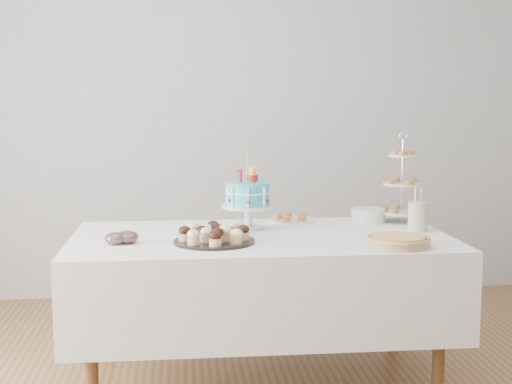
{
  "coord_description": "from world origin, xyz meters",
  "views": [
    {
      "loc": [
        -0.4,
        -3.26,
        1.46
      ],
      "look_at": [
        -0.03,
        0.3,
        0.99
      ],
      "focal_mm": 50.0,
      "sensor_mm": 36.0,
      "label": 1
    }
  ],
  "objects": [
    {
      "name": "jam_bowl_a",
      "position": [
        -0.72,
        0.15,
        0.8
      ],
      "size": [
        0.1,
        0.1,
        0.06
      ],
      "color": "silver",
      "rests_on": "table"
    },
    {
      "name": "walls",
      "position": [
        0.0,
        0.0,
        1.35
      ],
      "size": [
        5.04,
        4.04,
        2.7
      ],
      "color": "#A8AAAD",
      "rests_on": "floor"
    },
    {
      "name": "cupcake_tray",
      "position": [
        -0.25,
        0.14,
        0.81
      ],
      "size": [
        0.39,
        0.39,
        0.09
      ],
      "color": "black",
      "rests_on": "table"
    },
    {
      "name": "utensil_pitcher",
      "position": [
        0.84,
        0.34,
        0.85
      ],
      "size": [
        0.11,
        0.1,
        0.23
      ],
      "rotation": [
        0.0,
        0.0,
        0.35
      ],
      "color": "silver",
      "rests_on": "table"
    },
    {
      "name": "jam_bowl_b",
      "position": [
        -0.66,
        0.16,
        0.8
      ],
      "size": [
        0.11,
        0.11,
        0.06
      ],
      "color": "silver",
      "rests_on": "table"
    },
    {
      "name": "pastry_plate",
      "position": [
        0.22,
        0.7,
        0.79
      ],
      "size": [
        0.26,
        0.26,
        0.04
      ],
      "color": "silver",
      "rests_on": "table"
    },
    {
      "name": "tiered_stand",
      "position": [
        0.84,
        0.63,
        0.98
      ],
      "size": [
        0.26,
        0.26,
        0.51
      ],
      "color": "silver",
      "rests_on": "table"
    },
    {
      "name": "plate_stack",
      "position": [
        0.65,
        0.64,
        0.81
      ],
      "size": [
        0.2,
        0.2,
        0.08
      ],
      "color": "silver",
      "rests_on": "table"
    },
    {
      "name": "table",
      "position": [
        0.0,
        0.3,
        0.54
      ],
      "size": [
        1.92,
        1.02,
        0.77
      ],
      "color": "silver",
      "rests_on": "floor"
    },
    {
      "name": "pie",
      "position": [
        0.62,
        -0.03,
        0.8
      ],
      "size": [
        0.31,
        0.31,
        0.05
      ],
      "color": "tan",
      "rests_on": "table"
    },
    {
      "name": "birthday_cake",
      "position": [
        -0.05,
        0.48,
        0.89
      ],
      "size": [
        0.28,
        0.28,
        0.43
      ],
      "rotation": [
        0.0,
        0.0,
        -0.12
      ],
      "color": "silver",
      "rests_on": "table"
    }
  ]
}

